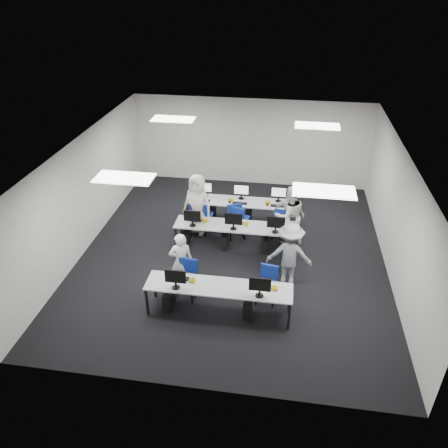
# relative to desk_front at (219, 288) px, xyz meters

# --- Properties ---
(room) EXTENTS (9.00, 9.02, 3.00)m
(room) POSITION_rel_desk_front_xyz_m (0.00, 2.40, 0.82)
(room) COLOR black
(room) RESTS_ON ground
(ceiling_panels) EXTENTS (5.20, 4.60, 0.02)m
(ceiling_panels) POSITION_rel_desk_front_xyz_m (0.00, 2.40, 2.30)
(ceiling_panels) COLOR white
(ceiling_panels) RESTS_ON room
(desk_front) EXTENTS (3.20, 0.70, 0.73)m
(desk_front) POSITION_rel_desk_front_xyz_m (0.00, 0.00, 0.00)
(desk_front) COLOR #B6B7BA
(desk_front) RESTS_ON ground
(desk_mid) EXTENTS (3.20, 0.70, 0.73)m
(desk_mid) POSITION_rel_desk_front_xyz_m (0.00, 2.60, 0.00)
(desk_mid) COLOR #B6B7BA
(desk_mid) RESTS_ON ground
(desk_back) EXTENTS (3.20, 0.70, 0.73)m
(desk_back) POSITION_rel_desk_front_xyz_m (0.00, 4.00, 0.00)
(desk_back) COLOR #B6B7BA
(desk_back) RESTS_ON ground
(equipment_front) EXTENTS (2.51, 0.41, 1.19)m
(equipment_front) POSITION_rel_desk_front_xyz_m (-0.19, -0.02, -0.32)
(equipment_front) COLOR #0B2D99
(equipment_front) RESTS_ON desk_front
(equipment_mid) EXTENTS (2.91, 0.41, 1.19)m
(equipment_mid) POSITION_rel_desk_front_xyz_m (-0.19, 2.58, -0.32)
(equipment_mid) COLOR white
(equipment_mid) RESTS_ON desk_mid
(equipment_back) EXTENTS (2.91, 0.41, 1.19)m
(equipment_back) POSITION_rel_desk_front_xyz_m (0.19, 4.02, -0.32)
(equipment_back) COLOR white
(equipment_back) RESTS_ON desk_back
(chair_0) EXTENTS (0.50, 0.54, 0.93)m
(chair_0) POSITION_rel_desk_front_xyz_m (-0.83, 0.45, -0.39)
(chair_0) COLOR navy
(chair_0) RESTS_ON ground
(chair_1) EXTENTS (0.50, 0.53, 0.88)m
(chair_1) POSITION_rel_desk_front_xyz_m (1.02, 0.57, -0.40)
(chair_1) COLOR navy
(chair_1) RESTS_ON ground
(chair_2) EXTENTS (0.56, 0.59, 0.92)m
(chair_2) POSITION_rel_desk_front_xyz_m (-1.14, 3.27, -0.39)
(chair_2) COLOR navy
(chair_2) RESTS_ON ground
(chair_3) EXTENTS (0.60, 0.63, 0.93)m
(chair_3) POSITION_rel_desk_front_xyz_m (-0.03, 3.24, -0.39)
(chair_3) COLOR navy
(chair_3) RESTS_ON ground
(chair_4) EXTENTS (0.58, 0.60, 0.89)m
(chair_4) POSITION_rel_desk_front_xyz_m (1.14, 3.08, -0.40)
(chair_4) COLOR navy
(chair_4) RESTS_ON ground
(chair_5) EXTENTS (0.47, 0.50, 0.89)m
(chair_5) POSITION_rel_desk_front_xyz_m (-0.98, 3.48, -0.40)
(chair_5) COLOR navy
(chair_5) RESTS_ON ground
(chair_6) EXTENTS (0.58, 0.60, 0.90)m
(chair_6) POSITION_rel_desk_front_xyz_m (0.06, 3.47, -0.40)
(chair_6) COLOR navy
(chair_6) RESTS_ON ground
(chair_7) EXTENTS (0.53, 0.57, 0.94)m
(chair_7) POSITION_rel_desk_front_xyz_m (1.27, 3.47, -0.38)
(chair_7) COLOR navy
(chair_7) RESTS_ON ground
(handbag) EXTENTS (0.43, 0.32, 0.32)m
(handbag) POSITION_rel_desk_front_xyz_m (-1.06, 2.64, 0.21)
(handbag) COLOR #947F4C
(handbag) RESTS_ON desk_mid
(student_0) EXTENTS (0.64, 0.51, 1.52)m
(student_0) POSITION_rel_desk_front_xyz_m (-1.01, 0.74, 0.08)
(student_0) COLOR silver
(student_0) RESTS_ON ground
(student_1) EXTENTS (1.02, 0.91, 1.73)m
(student_1) POSITION_rel_desk_front_xyz_m (1.44, 3.11, 0.18)
(student_1) COLOR silver
(student_1) RESTS_ON ground
(student_2) EXTENTS (1.00, 0.81, 1.79)m
(student_2) POSITION_rel_desk_front_xyz_m (-1.15, 3.34, 0.21)
(student_2) COLOR silver
(student_2) RESTS_ON ground
(student_3) EXTENTS (0.93, 0.53, 1.50)m
(student_3) POSITION_rel_desk_front_xyz_m (1.42, 3.43, 0.07)
(student_3) COLOR silver
(student_3) RESTS_ON ground
(photographer) EXTENTS (1.10, 0.65, 1.67)m
(photographer) POSITION_rel_desk_front_xyz_m (1.49, 1.29, 0.16)
(photographer) COLOR gray
(photographer) RESTS_ON ground
(dslr_camera) EXTENTS (0.14, 0.18, 0.10)m
(dslr_camera) POSITION_rel_desk_front_xyz_m (1.49, 1.47, 1.05)
(dslr_camera) COLOR black
(dslr_camera) RESTS_ON photographer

